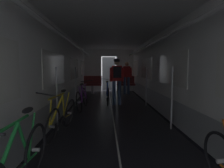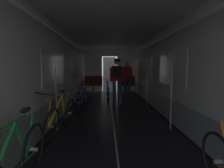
{
  "view_description": "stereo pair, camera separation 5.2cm",
  "coord_description": "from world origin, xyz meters",
  "px_view_note": "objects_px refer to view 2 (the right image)",
  "views": [
    {
      "loc": [
        -0.21,
        -1.96,
        1.38
      ],
      "look_at": [
        0.0,
        3.94,
        0.87
      ],
      "focal_mm": 29.88,
      "sensor_mm": 36.0,
      "label": 1
    },
    {
      "loc": [
        -0.16,
        -1.97,
        1.38
      ],
      "look_at": [
        0.0,
        3.94,
        0.87
      ],
      "focal_mm": 29.88,
      "sensor_mm": 36.0,
      "label": 2
    }
  ],
  "objects_px": {
    "bench_seat_far_left": "(93,83)",
    "bicycle_purple": "(82,98)",
    "bicycle_green": "(13,166)",
    "bicycle_blue_in_aisle": "(108,94)",
    "person_standing_near_bench": "(127,76)",
    "person_cyclist_aisle": "(117,76)",
    "bicycle_yellow": "(61,116)",
    "bench_seat_far_right": "(126,83)"
  },
  "relations": [
    {
      "from": "bench_seat_far_left",
      "to": "person_cyclist_aisle",
      "type": "xyz_separation_m",
      "value": [
        1.12,
        -3.16,
        0.5
      ]
    },
    {
      "from": "bench_seat_far_left",
      "to": "bicycle_purple",
      "type": "relative_size",
      "value": 0.58
    },
    {
      "from": "bicycle_purple",
      "to": "person_cyclist_aisle",
      "type": "relative_size",
      "value": 0.98
    },
    {
      "from": "bicycle_blue_in_aisle",
      "to": "person_standing_near_bench",
      "type": "height_order",
      "value": "person_standing_near_bench"
    },
    {
      "from": "bench_seat_far_left",
      "to": "bicycle_purple",
      "type": "distance_m",
      "value": 3.89
    },
    {
      "from": "bicycle_yellow",
      "to": "bicycle_blue_in_aisle",
      "type": "distance_m",
      "value": 3.47
    },
    {
      "from": "bicycle_green",
      "to": "bicycle_purple",
      "type": "xyz_separation_m",
      "value": [
        0.13,
        4.32,
        -0.0
      ]
    },
    {
      "from": "bench_seat_far_right",
      "to": "person_cyclist_aisle",
      "type": "distance_m",
      "value": 3.28
    },
    {
      "from": "bicycle_purple",
      "to": "person_standing_near_bench",
      "type": "distance_m",
      "value": 4.02
    },
    {
      "from": "bench_seat_far_left",
      "to": "bicycle_blue_in_aisle",
      "type": "distance_m",
      "value": 3.01
    },
    {
      "from": "bench_seat_far_left",
      "to": "bicycle_green",
      "type": "distance_m",
      "value": 8.21
    },
    {
      "from": "bicycle_green",
      "to": "person_standing_near_bench",
      "type": "relative_size",
      "value": 1.0
    },
    {
      "from": "person_cyclist_aisle",
      "to": "person_standing_near_bench",
      "type": "height_order",
      "value": "person_cyclist_aisle"
    },
    {
      "from": "bicycle_green",
      "to": "person_standing_near_bench",
      "type": "distance_m",
      "value": 8.1
    },
    {
      "from": "bench_seat_far_right",
      "to": "bicycle_green",
      "type": "bearing_deg",
      "value": -103.78
    },
    {
      "from": "bench_seat_far_left",
      "to": "bench_seat_far_right",
      "type": "relative_size",
      "value": 1.0
    },
    {
      "from": "bicycle_yellow",
      "to": "person_standing_near_bench",
      "type": "xyz_separation_m",
      "value": [
        2.02,
        5.85,
        0.6
      ]
    },
    {
      "from": "bench_seat_far_left",
      "to": "person_cyclist_aisle",
      "type": "height_order",
      "value": "person_cyclist_aisle"
    },
    {
      "from": "bench_seat_far_right",
      "to": "person_standing_near_bench",
      "type": "height_order",
      "value": "person_standing_near_bench"
    },
    {
      "from": "bench_seat_far_right",
      "to": "person_cyclist_aisle",
      "type": "bearing_deg",
      "value": -102.16
    },
    {
      "from": "bench_seat_far_right",
      "to": "person_standing_near_bench",
      "type": "distance_m",
      "value": 0.55
    },
    {
      "from": "person_cyclist_aisle",
      "to": "bench_seat_far_left",
      "type": "bearing_deg",
      "value": 109.46
    },
    {
      "from": "bicycle_green",
      "to": "person_standing_near_bench",
      "type": "bearing_deg",
      "value": 75.57
    },
    {
      "from": "bench_seat_far_left",
      "to": "bicycle_green",
      "type": "bearing_deg",
      "value": -91.47
    },
    {
      "from": "bicycle_green",
      "to": "person_standing_near_bench",
      "type": "xyz_separation_m",
      "value": [
        2.01,
        7.82,
        0.59
      ]
    },
    {
      "from": "bench_seat_far_right",
      "to": "person_standing_near_bench",
      "type": "bearing_deg",
      "value": -89.59
    },
    {
      "from": "bicycle_purple",
      "to": "bicycle_green",
      "type": "bearing_deg",
      "value": -91.79
    },
    {
      "from": "bicycle_blue_in_aisle",
      "to": "person_standing_near_bench",
      "type": "bearing_deg",
      "value": 67.86
    },
    {
      "from": "bicycle_green",
      "to": "bicycle_blue_in_aisle",
      "type": "bearing_deg",
      "value": 79.45
    },
    {
      "from": "bench_seat_far_left",
      "to": "person_standing_near_bench",
      "type": "bearing_deg",
      "value": -11.79
    },
    {
      "from": "bicycle_yellow",
      "to": "bench_seat_far_left",
      "type": "bearing_deg",
      "value": 88.02
    },
    {
      "from": "bicycle_yellow",
      "to": "bench_seat_far_right",
      "type": "bearing_deg",
      "value": 72.08
    },
    {
      "from": "bench_seat_far_left",
      "to": "bicycle_blue_in_aisle",
      "type": "relative_size",
      "value": 0.58
    },
    {
      "from": "bicycle_green",
      "to": "bicycle_purple",
      "type": "distance_m",
      "value": 4.32
    },
    {
      "from": "bench_seat_far_left",
      "to": "bicycle_yellow",
      "type": "distance_m",
      "value": 6.24
    },
    {
      "from": "bicycle_yellow",
      "to": "person_standing_near_bench",
      "type": "bearing_deg",
      "value": 70.98
    },
    {
      "from": "bicycle_yellow",
      "to": "bicycle_purple",
      "type": "bearing_deg",
      "value": 86.61
    },
    {
      "from": "person_cyclist_aisle",
      "to": "bicycle_blue_in_aisle",
      "type": "height_order",
      "value": "person_cyclist_aisle"
    },
    {
      "from": "bench_seat_far_left",
      "to": "bicycle_purple",
      "type": "xyz_separation_m",
      "value": [
        -0.08,
        -3.88,
        -0.19
      ]
    },
    {
      "from": "bench_seat_far_right",
      "to": "bicycle_blue_in_aisle",
      "type": "relative_size",
      "value": 0.58
    },
    {
      "from": "bicycle_purple",
      "to": "bicycle_blue_in_aisle",
      "type": "relative_size",
      "value": 1.0
    },
    {
      "from": "bench_seat_far_right",
      "to": "bicycle_blue_in_aisle",
      "type": "distance_m",
      "value": 3.08
    }
  ]
}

